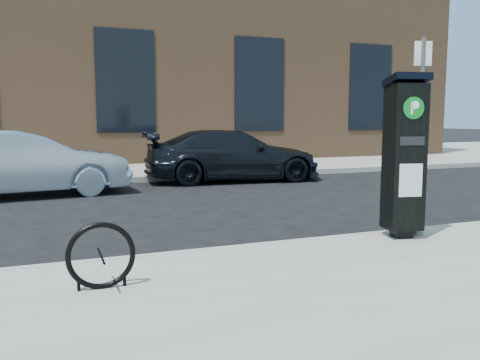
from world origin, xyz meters
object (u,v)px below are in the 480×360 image
parking_kiosk (404,154)px  bike_rack (101,256)px  car_dark (233,155)px  car_silver (24,164)px  sign_pole (419,139)px

parking_kiosk → bike_rack: size_ratio=3.39×
car_dark → bike_rack: bearing=157.9°
bike_rack → car_silver: 7.48m
sign_pole → car_silver: size_ratio=0.59×
sign_pole → car_dark: bearing=106.9°
parking_kiosk → car_silver: parking_kiosk is taller
sign_pole → car_silver: 8.50m
bike_rack → car_silver: size_ratio=0.14×
bike_rack → sign_pole: bearing=10.0°
parking_kiosk → car_silver: (-4.89, 6.75, -0.53)m
car_silver → car_dark: car_silver is taller
parking_kiosk → car_dark: 7.79m
bike_rack → car_dark: (4.51, 8.43, 0.25)m
parking_kiosk → sign_pole: size_ratio=0.82×
sign_pole → bike_rack: sign_pole is taller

